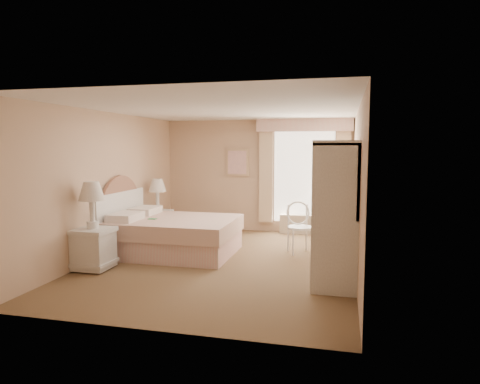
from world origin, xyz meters
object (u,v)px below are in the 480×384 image
(bed, at_px, (169,234))
(nightstand_near, at_px, (93,237))
(armoire, at_px, (336,225))
(round_table, at_px, (333,212))
(cafe_chair, at_px, (299,223))
(nightstand_far, at_px, (158,216))

(bed, relative_size, nightstand_near, 1.59)
(bed, distance_m, armoire, 3.13)
(round_table, height_order, cafe_chair, cafe_chair)
(nightstand_near, bearing_deg, bed, 59.72)
(bed, bearing_deg, round_table, 36.36)
(nightstand_near, relative_size, nightstand_far, 1.10)
(nightstand_far, relative_size, armoire, 0.62)
(nightstand_far, bearing_deg, cafe_chair, -9.74)
(round_table, distance_m, armoire, 3.07)
(nightstand_far, bearing_deg, nightstand_near, -90.00)
(bed, xyz_separation_m, cafe_chair, (2.26, 0.62, 0.18))
(bed, bearing_deg, nightstand_near, -120.28)
(armoire, bearing_deg, cafe_chair, 112.83)
(bed, relative_size, round_table, 2.63)
(bed, xyz_separation_m, nightstand_near, (-0.72, -1.24, 0.15))
(nightstand_far, xyz_separation_m, cafe_chair, (2.98, -0.51, 0.07))
(nightstand_near, xyz_separation_m, cafe_chair, (2.98, 1.86, 0.02))
(nightstand_near, xyz_separation_m, nightstand_far, (-0.00, 2.37, -0.05))
(round_table, relative_size, cafe_chair, 0.88)
(round_table, xyz_separation_m, cafe_chair, (-0.56, -1.45, -0.01))
(round_table, relative_size, armoire, 0.41)
(nightstand_far, xyz_separation_m, round_table, (3.54, 0.94, 0.08))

